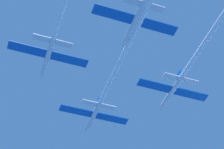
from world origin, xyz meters
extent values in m
cylinder|color=silver|center=(0.37, -0.44, -0.55)|extent=(1.40, 12.77, 1.40)
cone|color=silver|center=(0.37, 7.35, -0.55)|extent=(1.38, 2.81, 1.38)
ellipsoid|color=black|center=(0.37, 2.37, 0.05)|extent=(0.98, 2.55, 0.70)
cube|color=#0F51B2|center=(-5.19, -1.08, -0.55)|extent=(9.71, 2.81, 0.31)
cube|color=#0F51B2|center=(5.92, -1.08, -0.55)|extent=(9.71, 2.81, 0.31)
cube|color=#0F51B2|center=(0.37, -5.55, 1.17)|extent=(0.37, 2.30, 2.04)
cube|color=silver|center=(-2.52, -5.81, -0.55)|extent=(4.37, 1.69, 0.31)
cube|color=silver|center=(3.26, -5.81, -0.55)|extent=(4.37, 1.69, 0.31)
cylinder|color=white|center=(0.37, -30.70, -0.55)|extent=(1.26, 47.73, 1.26)
cylinder|color=silver|center=(-17.55, -18.56, 0.72)|extent=(1.40, 12.77, 1.40)
cone|color=silver|center=(-17.55, -10.77, 0.72)|extent=(1.38, 2.81, 1.38)
ellipsoid|color=black|center=(-17.55, -15.75, 1.32)|extent=(0.98, 2.55, 0.70)
cube|color=#0F51B2|center=(-23.11, -19.20, 0.72)|extent=(9.71, 2.81, 0.31)
cube|color=#0F51B2|center=(-12.00, -19.20, 0.72)|extent=(9.71, 2.81, 0.31)
cube|color=#0F51B2|center=(-17.55, -23.67, 2.45)|extent=(0.37, 2.30, 2.04)
cube|color=silver|center=(-20.44, -23.92, 0.72)|extent=(4.37, 1.69, 0.31)
cube|color=silver|center=(-14.67, -23.92, 0.72)|extent=(4.37, 1.69, 0.31)
cylinder|color=silver|center=(18.06, -17.57, -0.23)|extent=(1.40, 12.77, 1.40)
cone|color=silver|center=(18.06, -9.78, -0.23)|extent=(1.38, 2.81, 1.38)
ellipsoid|color=black|center=(18.06, -14.76, 0.36)|extent=(0.98, 2.55, 0.70)
cube|color=#0F51B2|center=(12.50, -18.21, -0.23)|extent=(9.71, 2.81, 0.31)
cube|color=#0F51B2|center=(23.61, -18.21, -0.23)|extent=(9.71, 2.81, 0.31)
cube|color=#0F51B2|center=(18.06, -22.68, 1.49)|extent=(0.37, 2.30, 2.04)
cube|color=silver|center=(15.17, -22.93, -0.23)|extent=(4.37, 1.69, 0.31)
cube|color=silver|center=(20.94, -22.93, -0.23)|extent=(4.37, 1.69, 0.31)
cylinder|color=silver|center=(-0.79, -36.96, -0.51)|extent=(1.40, 12.77, 1.40)
cone|color=silver|center=(-0.79, -29.17, -0.51)|extent=(1.38, 2.81, 1.38)
ellipsoid|color=black|center=(-0.79, -34.15, 0.09)|extent=(0.98, 2.55, 0.70)
cube|color=#0F51B2|center=(-6.34, -37.60, -0.51)|extent=(9.71, 2.81, 0.31)
cube|color=#0F51B2|center=(4.77, -37.60, -0.51)|extent=(9.71, 2.81, 0.31)
cube|color=#0F51B2|center=(-0.79, -42.07, 1.21)|extent=(0.37, 2.30, 2.04)
cube|color=silver|center=(-3.67, -42.32, -0.51)|extent=(4.37, 1.69, 0.31)
cube|color=silver|center=(2.10, -42.32, -0.51)|extent=(4.37, 1.69, 0.31)
camera|label=1|loc=(-24.49, -89.48, -74.91)|focal=63.67mm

